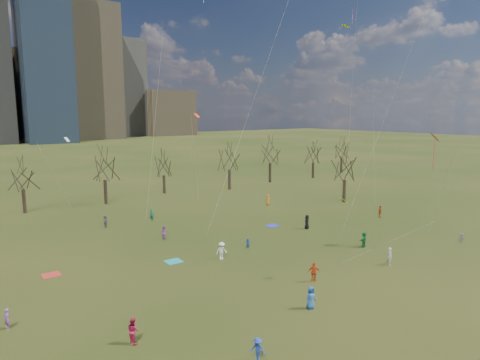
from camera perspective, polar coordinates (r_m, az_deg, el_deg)
ground at (r=43.98m, az=9.39°, el=-11.08°), size 500.00×500.00×0.00m
bare_tree_row at (r=72.89m, az=-11.78°, el=1.86°), size 113.04×29.80×9.50m
blanket_teal at (r=44.79m, az=-8.84°, el=-10.67°), size 1.60×1.50×0.03m
blanket_navy at (r=57.56m, az=4.31°, el=-6.09°), size 1.60×1.50×0.03m
blanket_crimson at (r=44.52m, az=-23.86°, el=-11.49°), size 1.60×1.50×0.03m
person_0 at (r=34.63m, az=9.41°, el=-15.23°), size 0.88×0.58×1.79m
person_1 at (r=45.55m, az=19.34°, el=-9.57°), size 0.74×0.78×1.80m
person_2 at (r=30.60m, az=-14.05°, el=-18.88°), size 0.77×0.93×1.75m
person_3 at (r=56.30m, az=27.47°, el=-6.88°), size 0.79×0.85×1.15m
person_4 at (r=39.64m, az=9.83°, el=-12.01°), size 1.07×1.05×1.80m
person_5 at (r=50.40m, az=16.19°, el=-7.63°), size 1.73×0.95×1.77m
person_6 at (r=56.44m, az=8.92°, el=-5.53°), size 1.00×1.08×1.85m
person_7 at (r=35.43m, az=-28.65°, el=-15.96°), size 0.44×0.59×1.49m
person_8 at (r=48.04m, az=1.05°, el=-8.48°), size 0.66×0.70×1.14m
person_9 at (r=44.68m, az=-2.48°, el=-9.40°), size 1.27×0.86×1.82m
person_10 at (r=64.68m, az=18.16°, el=-4.02°), size 1.13×0.72×1.79m
person_11 at (r=59.03m, az=-17.50°, el=-5.28°), size 1.20×1.62×1.70m
person_12 at (r=69.94m, az=3.77°, el=-2.66°), size 0.65×0.89×1.67m
person_13 at (r=61.15m, az=-11.71°, el=-4.55°), size 0.68×0.74×1.69m
person_14 at (r=52.09m, az=-10.12°, el=-6.94°), size 0.89×0.97×1.62m
person_15 at (r=28.03m, az=2.36°, el=-21.65°), size 1.02×1.14×1.53m
kites_airborne at (r=52.75m, az=4.80°, el=7.42°), size 68.90×46.61×31.99m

